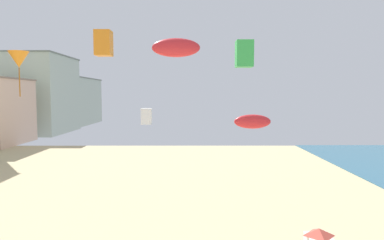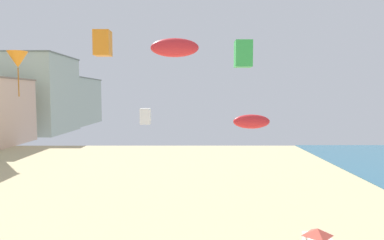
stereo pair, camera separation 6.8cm
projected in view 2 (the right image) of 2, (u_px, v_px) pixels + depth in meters
boardwalk_hotel_distant at (30, 94)px, 78.68m from camera, size 17.53×18.65×17.85m
boardwalk_hotel_furthest at (68, 101)px, 102.21m from camera, size 15.23×22.31×13.79m
kite_green_box at (244, 54)px, 22.27m from camera, size 1.10×1.10×1.72m
kite_red_parafoil at (175, 48)px, 17.30m from camera, size 2.47×0.69×0.96m
kite_white_box at (146, 116)px, 21.59m from camera, size 0.65×0.65×1.01m
kite_orange_box at (103, 43)px, 23.28m from camera, size 1.09×1.09×1.71m
kite_red_parafoil_2 at (252, 122)px, 23.73m from camera, size 2.56×0.71×1.00m
kite_orange_delta at (19, 60)px, 21.82m from camera, size 1.28×1.28×2.91m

